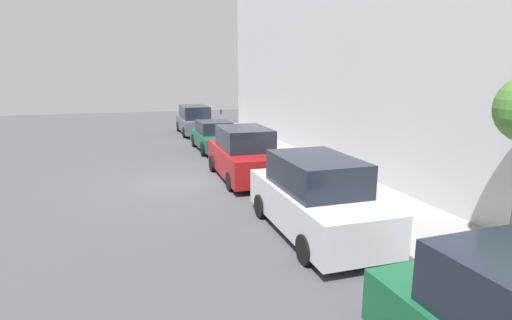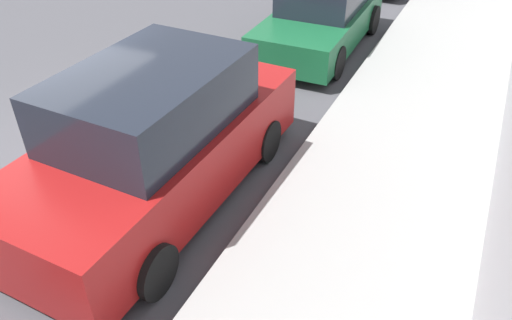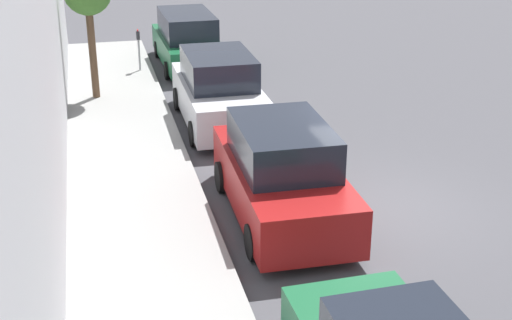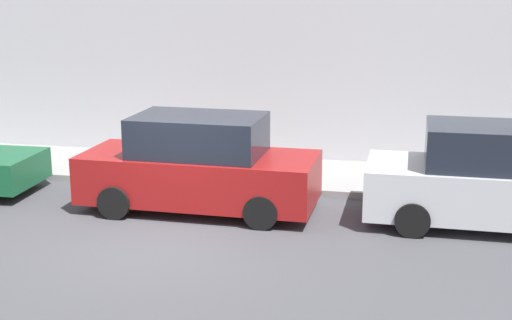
# 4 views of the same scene
# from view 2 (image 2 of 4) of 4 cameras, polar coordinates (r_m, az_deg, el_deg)

# --- Properties ---
(ground_plane) EXTENTS (60.00, 60.00, 0.00)m
(ground_plane) POSITION_cam_2_polar(r_m,az_deg,el_deg) (8.64, -21.53, 0.62)
(ground_plane) COLOR #424247
(sidewalk) EXTENTS (2.84, 32.00, 0.15)m
(sidewalk) POSITION_cam_2_polar(r_m,az_deg,el_deg) (6.45, 11.41, -9.63)
(sidewalk) COLOR gray
(sidewalk) RESTS_ON ground_plane
(parked_suv_third) EXTENTS (2.08, 4.84, 1.98)m
(parked_suv_third) POSITION_cam_2_polar(r_m,az_deg,el_deg) (6.78, -11.28, 2.16)
(parked_suv_third) COLOR maroon
(parked_suv_third) RESTS_ON ground_plane
(parked_sedan_fourth) EXTENTS (1.92, 4.54, 1.54)m
(parked_sedan_fourth) POSITION_cam_2_polar(r_m,az_deg,el_deg) (11.80, 7.48, 15.93)
(parked_sedan_fourth) COLOR #14512D
(parked_sedan_fourth) RESTS_ON ground_plane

